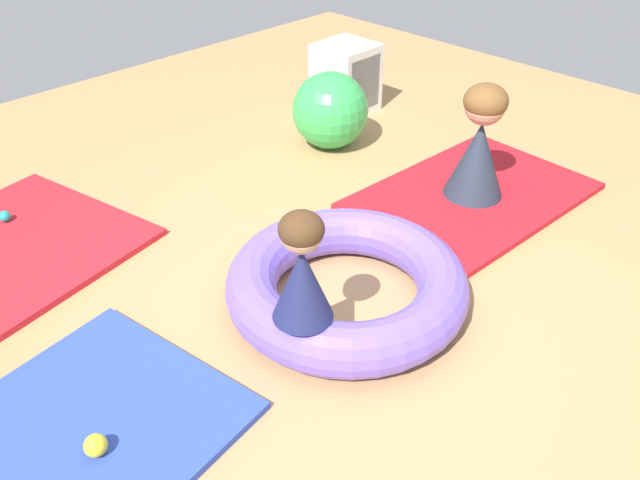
% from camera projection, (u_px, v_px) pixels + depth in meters
% --- Properties ---
extents(ground_plane, '(8.00, 8.00, 0.00)m').
position_uv_depth(ground_plane, '(347.00, 304.00, 3.48)').
color(ground_plane, tan).
extents(gym_mat_far_left, '(1.82, 1.31, 0.04)m').
position_uv_depth(gym_mat_far_left, '(28.00, 476.00, 2.58)').
color(gym_mat_far_left, '#2D47B7').
rests_on(gym_mat_far_left, ground).
extents(gym_mat_far_right, '(1.61, 1.52, 0.04)m').
position_uv_depth(gym_mat_far_right, '(3.00, 253.00, 3.84)').
color(gym_mat_far_right, red).
rests_on(gym_mat_far_right, ground).
extents(gym_mat_front, '(1.63, 1.14, 0.04)m').
position_uv_depth(gym_mat_front, '(472.00, 196.00, 4.38)').
color(gym_mat_front, '#B21923').
rests_on(gym_mat_front, ground).
extents(inflatable_cushion, '(1.26, 1.26, 0.27)m').
position_uv_depth(inflatable_cushion, '(347.00, 283.00, 3.42)').
color(inflatable_cushion, '#7056D1').
rests_on(inflatable_cushion, ground).
extents(child_in_navy, '(0.39, 0.39, 0.55)m').
position_uv_depth(child_in_navy, '(302.00, 269.00, 2.85)').
color(child_in_navy, navy).
rests_on(child_in_navy, inflatable_cushion).
extents(adult_seated, '(0.54, 0.54, 0.76)m').
position_uv_depth(adult_seated, '(480.00, 143.00, 4.16)').
color(adult_seated, '#232D3D').
rests_on(adult_seated, gym_mat_front).
extents(play_ball_teal, '(0.07, 0.07, 0.07)m').
position_uv_depth(play_ball_teal, '(5.00, 216.00, 4.07)').
color(play_ball_teal, teal).
rests_on(play_ball_teal, gym_mat_far_right).
extents(play_ball_yellow, '(0.10, 0.10, 0.10)m').
position_uv_depth(play_ball_yellow, '(96.00, 445.00, 2.62)').
color(play_ball_yellow, yellow).
rests_on(play_ball_yellow, gym_mat_far_left).
extents(exercise_ball_large, '(0.57, 0.57, 0.57)m').
position_uv_depth(exercise_ball_large, '(330.00, 110.00, 4.90)').
color(exercise_ball_large, green).
rests_on(exercise_ball_large, ground).
extents(storage_cube, '(0.44, 0.44, 0.56)m').
position_uv_depth(storage_cube, '(348.00, 78.00, 5.47)').
color(storage_cube, silver).
rests_on(storage_cube, ground).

